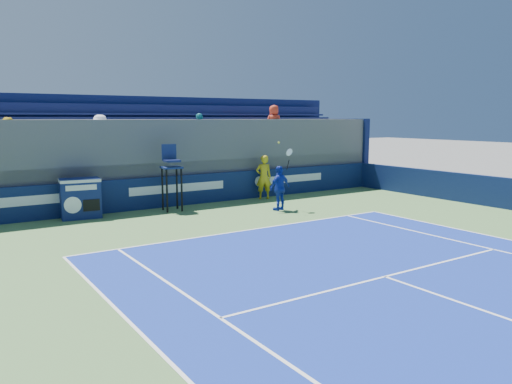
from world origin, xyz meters
TOP-DOWN VIEW (x-y plane):
  - ball_person at (3.76, 16.60)m, footprint 0.79×0.63m
  - back_hoarding at (0.00, 17.10)m, footprint 20.40×0.21m
  - match_clock at (-3.84, 16.63)m, footprint 1.40×0.87m
  - umpire_chair at (-0.62, 16.24)m, footprint 0.77×0.77m
  - tennis_player at (2.76, 14.06)m, footprint 1.04×0.57m
  - stadium_seating at (-0.02, 19.15)m, footprint 21.00×4.05m

SIDE VIEW (x-z plane):
  - back_hoarding at x=0.00m, z-range 0.00..1.20m
  - match_clock at x=-3.84m, z-range 0.04..1.44m
  - tennis_player at x=2.76m, z-range -0.43..2.14m
  - ball_person at x=3.76m, z-range 0.01..1.88m
  - umpire_chair at x=-0.62m, z-range 0.29..2.77m
  - stadium_seating at x=-0.02m, z-range -0.38..4.06m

